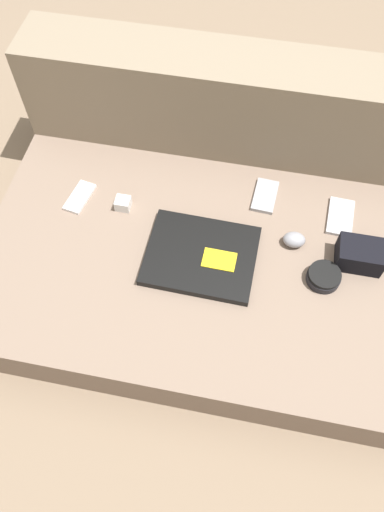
% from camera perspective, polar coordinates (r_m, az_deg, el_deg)
% --- Properties ---
extents(ground_plane, '(8.00, 8.00, 0.00)m').
position_cam_1_polar(ground_plane, '(1.51, 0.00, -3.31)').
color(ground_plane, '#7A6651').
extents(couch_seat, '(1.19, 0.73, 0.15)m').
position_cam_1_polar(couch_seat, '(1.44, 0.00, -1.93)').
color(couch_seat, '#7A6656').
rests_on(couch_seat, ground_plane).
extents(couch_backrest, '(1.19, 0.20, 0.45)m').
position_cam_1_polar(couch_backrest, '(1.60, 3.32, 15.28)').
color(couch_backrest, '#7F705B').
rests_on(couch_backrest, ground_plane).
extents(laptop, '(0.30, 0.25, 0.03)m').
position_cam_1_polar(laptop, '(1.37, 1.05, 0.03)').
color(laptop, black).
rests_on(laptop, couch_seat).
extents(computer_mouse, '(0.07, 0.05, 0.04)m').
position_cam_1_polar(computer_mouse, '(1.42, 11.59, 1.84)').
color(computer_mouse, gray).
rests_on(computer_mouse, couch_seat).
extents(speaker_puck, '(0.09, 0.09, 0.03)m').
position_cam_1_polar(speaker_puck, '(1.38, 14.83, -2.30)').
color(speaker_puck, black).
rests_on(speaker_puck, couch_seat).
extents(phone_silver, '(0.07, 0.12, 0.01)m').
position_cam_1_polar(phone_silver, '(1.53, -12.71, 6.59)').
color(phone_silver, silver).
rests_on(phone_silver, couch_seat).
extents(phone_black, '(0.08, 0.13, 0.01)m').
position_cam_1_polar(phone_black, '(1.51, 16.60, 4.29)').
color(phone_black, '#B7B7BC').
rests_on(phone_black, couch_seat).
extents(phone_small, '(0.07, 0.12, 0.01)m').
position_cam_1_polar(phone_small, '(1.51, 8.35, 6.81)').
color(phone_small, '#99999E').
rests_on(phone_small, couch_seat).
extents(camera_pouch, '(0.12, 0.09, 0.07)m').
position_cam_1_polar(camera_pouch, '(1.42, 18.65, 0.13)').
color(camera_pouch, black).
rests_on(camera_pouch, couch_seat).
extents(charger_brick, '(0.04, 0.04, 0.03)m').
position_cam_1_polar(charger_brick, '(1.48, -7.89, 5.97)').
color(charger_brick, silver).
rests_on(charger_brick, couch_seat).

